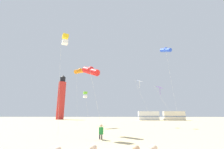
% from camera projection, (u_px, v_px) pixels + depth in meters
% --- Properties ---
extents(kite_flyer_standing, '(0.38, 0.54, 1.16)m').
position_uv_depth(kite_flyer_standing, '(101.00, 131.00, 12.05)').
color(kite_flyer_standing, '#238438').
rests_on(kite_flyer_standing, ground).
extents(kite_diamond_violet, '(3.43, 2.58, 6.20)m').
position_uv_depth(kite_diamond_violet, '(160.00, 89.00, 24.15)').
color(kite_diamond_violet, silver).
rests_on(kite_diamond_violet, ground).
extents(kite_tube_scarlet, '(2.61, 2.55, 7.26)m').
position_uv_depth(kite_tube_scarlet, '(91.00, 71.00, 17.03)').
color(kite_tube_scarlet, silver).
rests_on(kite_tube_scarlet, ground).
extents(kite_tube_blue, '(1.76, 2.56, 13.99)m').
position_uv_depth(kite_tube_blue, '(166.00, 50.00, 28.20)').
color(kite_tube_blue, silver).
rests_on(kite_tube_blue, ground).
extents(kite_tube_orange, '(1.85, 2.51, 9.99)m').
position_uv_depth(kite_tube_orange, '(80.00, 71.00, 27.10)').
color(kite_tube_orange, silver).
rests_on(kite_tube_orange, ground).
extents(kite_diamond_white, '(3.04, 2.51, 7.72)m').
position_uv_depth(kite_diamond_white, '(140.00, 82.00, 26.64)').
color(kite_diamond_white, silver).
rests_on(kite_diamond_white, ground).
extents(kite_box_gold, '(0.82, 0.82, 10.56)m').
position_uv_depth(kite_box_gold, '(65.00, 39.00, 17.13)').
color(kite_box_gold, silver).
rests_on(kite_box_gold, ground).
extents(kite_box_lime, '(1.18, 1.18, 6.02)m').
position_uv_depth(kite_box_lime, '(85.00, 95.00, 28.96)').
color(kite_box_lime, silver).
rests_on(kite_box_lime, ground).
extents(lighthouse_distant, '(2.80, 2.80, 16.80)m').
position_uv_depth(lighthouse_distant, '(61.00, 98.00, 58.43)').
color(lighthouse_distant, red).
rests_on(lighthouse_distant, ground).
extents(rv_van_white, '(6.45, 2.36, 2.80)m').
position_uv_depth(rv_van_white, '(148.00, 116.00, 49.72)').
color(rv_van_white, white).
rests_on(rv_van_white, ground).
extents(rv_van_cream, '(6.58, 2.77, 2.80)m').
position_uv_depth(rv_van_cream, '(174.00, 116.00, 48.80)').
color(rv_van_cream, beige).
rests_on(rv_van_cream, ground).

